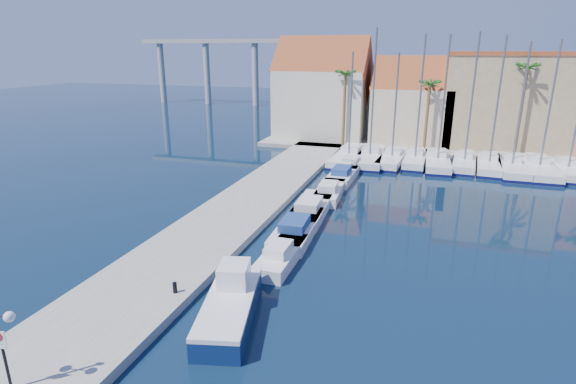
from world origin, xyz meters
The scene contains 29 objects.
ground centered at (0.00, 0.00, 0.00)m, with size 260.00×260.00×0.00m, color black.
quay_west centered at (-9.00, 13.50, 0.25)m, with size 6.00×77.00×0.50m, color gray.
shore_north centered at (10.00, 48.00, 0.25)m, with size 54.00×16.00×0.50m, color gray.
bollard centered at (-6.81, 3.11, 0.78)m, with size 0.22×0.22×0.55m, color black.
fishing_boat centered at (-3.55, 2.64, 0.75)m, with size 3.61×6.78×2.26m.
motorboat_west_0 centered at (-3.12, 8.83, 0.51)m, with size 1.81×5.58×1.40m.
motorboat_west_1 centered at (-3.46, 13.17, 0.51)m, with size 2.70×7.48×1.40m.
motorboat_west_2 centered at (-3.62, 17.39, 0.51)m, with size 2.76×7.61×1.40m.
motorboat_west_3 centered at (-3.23, 22.04, 0.51)m, with size 2.45×6.50×1.40m.
motorboat_west_4 centered at (-3.18, 27.73, 0.51)m, with size 2.34×6.96×1.40m.
motorboat_west_5 centered at (-3.14, 32.36, 0.51)m, with size 2.18×6.77×1.40m.
motorboat_west_6 centered at (-3.30, 38.74, 0.51)m, with size 1.88×5.32×1.40m.
sailboat_0 centered at (-3.94, 35.80, 0.57)m, with size 3.39×10.82×11.96m.
sailboat_1 centered at (-1.67, 36.05, 0.60)m, with size 3.39×10.63×14.35m.
sailboat_2 centered at (0.82, 36.04, 0.59)m, with size 3.13×9.39×11.91m.
sailboat_3 centered at (3.25, 36.39, 0.64)m, with size 2.44×8.43×13.73m.
sailboat_4 centered at (5.60, 36.25, 0.61)m, with size 2.88×9.65×13.66m.
sailboat_5 centered at (8.38, 36.52, 0.64)m, with size 2.89×8.65×13.91m.
sailboat_6 centered at (10.81, 36.41, 0.62)m, with size 2.95×8.93×13.53m.
sailboat_7 centered at (12.93, 36.18, 0.60)m, with size 2.58×9.66×12.93m.
sailboat_8 centered at (15.51, 36.47, 0.59)m, with size 2.77×10.29×13.11m.
sailboat_9 centered at (18.08, 36.38, 0.62)m, with size 2.42×8.58×12.72m.
building_0 centered at (-10.00, 47.00, 6.52)m, with size 12.30×9.00×13.50m.
building_1 centered at (2.00, 47.00, 5.30)m, with size 10.30×8.00×11.00m.
building_2 centered at (13.00, 48.00, 6.26)m, with size 14.20×10.20×11.50m.
palm_0 centered at (-6.00, 42.00, 9.08)m, with size 2.60×2.60×10.15m.
palm_1 centered at (4.00, 42.00, 8.14)m, with size 2.60×2.60×9.15m.
palm_2 centered at (14.00, 42.00, 10.02)m, with size 2.60×2.60×11.15m.
viaduct centered at (-39.07, 82.00, 10.25)m, with size 48.00×2.20×14.45m.
Camera 1 is at (4.72, -14.15, 12.14)m, focal length 28.00 mm.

